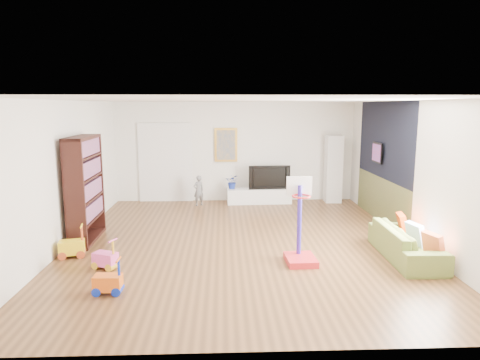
{
  "coord_description": "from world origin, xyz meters",
  "views": [
    {
      "loc": [
        -0.34,
        -7.93,
        2.59
      ],
      "look_at": [
        0.0,
        0.4,
        1.15
      ],
      "focal_mm": 32.0,
      "sensor_mm": 36.0,
      "label": 1
    }
  ],
  "objects_px": {
    "media_console": "(259,196)",
    "basketball_hoop": "(302,221)",
    "sofa": "(406,243)",
    "bookshelf": "(85,189)"
  },
  "relations": [
    {
      "from": "media_console",
      "to": "basketball_hoop",
      "type": "distance_m",
      "value": 4.54
    },
    {
      "from": "media_console",
      "to": "sofa",
      "type": "relative_size",
      "value": 0.92
    },
    {
      "from": "media_console",
      "to": "basketball_hoop",
      "type": "height_order",
      "value": "basketball_hoop"
    },
    {
      "from": "sofa",
      "to": "media_console",
      "type": "bearing_deg",
      "value": 28.13
    },
    {
      "from": "media_console",
      "to": "basketball_hoop",
      "type": "bearing_deg",
      "value": -88.66
    },
    {
      "from": "bookshelf",
      "to": "sofa",
      "type": "xyz_separation_m",
      "value": [
        5.81,
        -1.27,
        -0.74
      ]
    },
    {
      "from": "bookshelf",
      "to": "sofa",
      "type": "height_order",
      "value": "bookshelf"
    },
    {
      "from": "sofa",
      "to": "basketball_hoop",
      "type": "xyz_separation_m",
      "value": [
        -1.85,
        -0.15,
        0.45
      ]
    },
    {
      "from": "media_console",
      "to": "bookshelf",
      "type": "relative_size",
      "value": 0.85
    },
    {
      "from": "media_console",
      "to": "bookshelf",
      "type": "distance_m",
      "value": 4.83
    }
  ]
}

